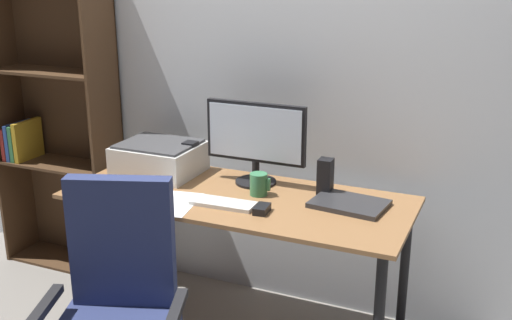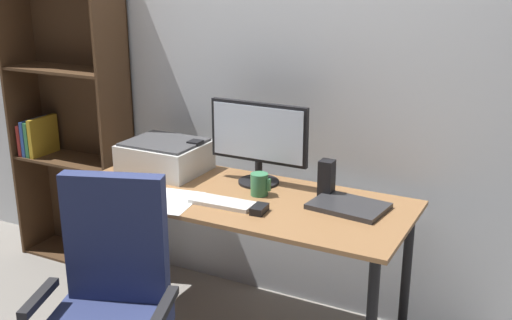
{
  "view_description": "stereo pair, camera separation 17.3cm",
  "coord_description": "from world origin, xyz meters",
  "px_view_note": "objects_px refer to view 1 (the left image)",
  "views": [
    {
      "loc": [
        1.14,
        -2.4,
        1.76
      ],
      "look_at": [
        0.09,
        -0.0,
        0.92
      ],
      "focal_mm": 43.19,
      "sensor_mm": 36.0,
      "label": 1
    },
    {
      "loc": [
        1.3,
        -2.33,
        1.76
      ],
      "look_at": [
        0.09,
        -0.0,
        0.92
      ],
      "focal_mm": 43.19,
      "sensor_mm": 36.0,
      "label": 2
    }
  ],
  "objects_px": {
    "monitor": "(256,138)",
    "speaker_right": "(325,177)",
    "desk": "(238,213)",
    "mouse": "(262,209)",
    "printer": "(159,158)",
    "bookshelf": "(56,120)",
    "keyboard": "(223,203)",
    "speaker_left": "(191,158)",
    "laptop": "(349,204)",
    "coffee_mug": "(259,184)"
  },
  "relations": [
    {
      "from": "desk",
      "to": "coffee_mug",
      "type": "xyz_separation_m",
      "value": [
        0.09,
        0.05,
        0.14
      ]
    },
    {
      "from": "coffee_mug",
      "to": "speaker_left",
      "type": "relative_size",
      "value": 0.61
    },
    {
      "from": "mouse",
      "to": "speaker_left",
      "type": "height_order",
      "value": "speaker_left"
    },
    {
      "from": "laptop",
      "to": "speaker_right",
      "type": "height_order",
      "value": "speaker_right"
    },
    {
      "from": "desk",
      "to": "keyboard",
      "type": "xyz_separation_m",
      "value": [
        -0.01,
        -0.14,
        0.1
      ]
    },
    {
      "from": "mouse",
      "to": "laptop",
      "type": "height_order",
      "value": "mouse"
    },
    {
      "from": "laptop",
      "to": "speaker_right",
      "type": "xyz_separation_m",
      "value": [
        -0.15,
        0.1,
        0.07
      ]
    },
    {
      "from": "laptop",
      "to": "keyboard",
      "type": "bearing_deg",
      "value": -150.98
    },
    {
      "from": "monitor",
      "to": "keyboard",
      "type": "xyz_separation_m",
      "value": [
        -0.01,
        -0.33,
        -0.22
      ]
    },
    {
      "from": "desk",
      "to": "speaker_right",
      "type": "relative_size",
      "value": 9.39
    },
    {
      "from": "desk",
      "to": "printer",
      "type": "distance_m",
      "value": 0.55
    },
    {
      "from": "speaker_right",
      "to": "printer",
      "type": "bearing_deg",
      "value": -176.69
    },
    {
      "from": "keyboard",
      "to": "speaker_left",
      "type": "bearing_deg",
      "value": 134.79
    },
    {
      "from": "monitor",
      "to": "speaker_right",
      "type": "relative_size",
      "value": 2.96
    },
    {
      "from": "coffee_mug",
      "to": "printer",
      "type": "distance_m",
      "value": 0.6
    },
    {
      "from": "monitor",
      "to": "speaker_right",
      "type": "bearing_deg",
      "value": -1.28
    },
    {
      "from": "desk",
      "to": "mouse",
      "type": "height_order",
      "value": "mouse"
    },
    {
      "from": "desk",
      "to": "coffee_mug",
      "type": "bearing_deg",
      "value": 29.02
    },
    {
      "from": "monitor",
      "to": "laptop",
      "type": "distance_m",
      "value": 0.56
    },
    {
      "from": "keyboard",
      "to": "speaker_right",
      "type": "xyz_separation_m",
      "value": [
        0.37,
        0.32,
        0.08
      ]
    },
    {
      "from": "keyboard",
      "to": "laptop",
      "type": "distance_m",
      "value": 0.56
    },
    {
      "from": "mouse",
      "to": "printer",
      "type": "xyz_separation_m",
      "value": [
        -0.69,
        0.28,
        0.06
      ]
    },
    {
      "from": "desk",
      "to": "speaker_left",
      "type": "bearing_deg",
      "value": 152.41
    },
    {
      "from": "mouse",
      "to": "monitor",
      "type": "bearing_deg",
      "value": 112.62
    },
    {
      "from": "mouse",
      "to": "laptop",
      "type": "xyz_separation_m",
      "value": [
        0.32,
        0.22,
        -0.01
      ]
    },
    {
      "from": "mouse",
      "to": "speaker_left",
      "type": "distance_m",
      "value": 0.63
    },
    {
      "from": "coffee_mug",
      "to": "laptop",
      "type": "distance_m",
      "value": 0.42
    },
    {
      "from": "printer",
      "to": "bookshelf",
      "type": "xyz_separation_m",
      "value": [
        -0.83,
        0.2,
        0.07
      ]
    },
    {
      "from": "mouse",
      "to": "bookshelf",
      "type": "xyz_separation_m",
      "value": [
        -1.51,
        0.48,
        0.14
      ]
    },
    {
      "from": "mouse",
      "to": "speaker_right",
      "type": "xyz_separation_m",
      "value": [
        0.18,
        0.33,
        0.07
      ]
    },
    {
      "from": "speaker_right",
      "to": "bookshelf",
      "type": "distance_m",
      "value": 1.7
    },
    {
      "from": "speaker_left",
      "to": "speaker_right",
      "type": "xyz_separation_m",
      "value": [
        0.71,
        0.0,
        0.0
      ]
    },
    {
      "from": "desk",
      "to": "speaker_right",
      "type": "bearing_deg",
      "value": 26.78
    },
    {
      "from": "coffee_mug",
      "to": "bookshelf",
      "type": "distance_m",
      "value": 1.45
    },
    {
      "from": "desk",
      "to": "speaker_left",
      "type": "xyz_separation_m",
      "value": [
        -0.35,
        0.18,
        0.17
      ]
    },
    {
      "from": "mouse",
      "to": "speaker_right",
      "type": "distance_m",
      "value": 0.38
    },
    {
      "from": "monitor",
      "to": "coffee_mug",
      "type": "xyz_separation_m",
      "value": [
        0.08,
        -0.14,
        -0.18
      ]
    },
    {
      "from": "speaker_right",
      "to": "coffee_mug",
      "type": "bearing_deg",
      "value": -153.93
    },
    {
      "from": "speaker_left",
      "to": "printer",
      "type": "xyz_separation_m",
      "value": [
        -0.16,
        -0.05,
        -0.0
      ]
    },
    {
      "from": "printer",
      "to": "speaker_right",
      "type": "bearing_deg",
      "value": 3.31
    },
    {
      "from": "laptop",
      "to": "speaker_left",
      "type": "xyz_separation_m",
      "value": [
        -0.86,
        0.1,
        0.07
      ]
    },
    {
      "from": "keyboard",
      "to": "printer",
      "type": "height_order",
      "value": "printer"
    },
    {
      "from": "bookshelf",
      "to": "laptop",
      "type": "bearing_deg",
      "value": -7.84
    },
    {
      "from": "speaker_left",
      "to": "mouse",
      "type": "bearing_deg",
      "value": -31.51
    },
    {
      "from": "keyboard",
      "to": "printer",
      "type": "xyz_separation_m",
      "value": [
        -0.5,
        0.27,
        0.07
      ]
    },
    {
      "from": "coffee_mug",
      "to": "laptop",
      "type": "height_order",
      "value": "coffee_mug"
    },
    {
      "from": "desk",
      "to": "laptop",
      "type": "bearing_deg",
      "value": 9.01
    },
    {
      "from": "laptop",
      "to": "desk",
      "type": "bearing_deg",
      "value": -164.69
    },
    {
      "from": "keyboard",
      "to": "mouse",
      "type": "xyz_separation_m",
      "value": [
        0.19,
        -0.01,
        0.01
      ]
    },
    {
      "from": "desk",
      "to": "speaker_right",
      "type": "distance_m",
      "value": 0.44
    }
  ]
}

